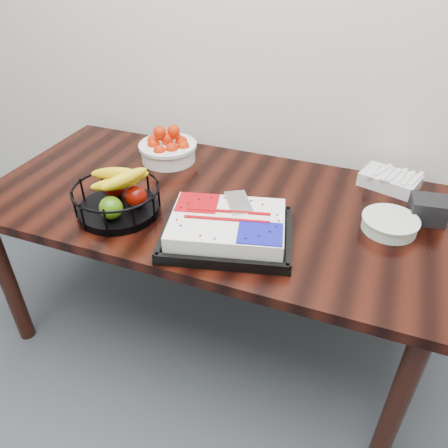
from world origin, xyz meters
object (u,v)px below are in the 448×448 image
(tangerine_bowl, at_px, (168,146))
(fruit_basket, at_px, (117,197))
(napkin_box, at_px, (428,210))
(plate_stack, at_px, (390,224))
(cake_tray, at_px, (227,228))
(table, at_px, (210,216))

(tangerine_bowl, bearing_deg, fruit_basket, -86.85)
(fruit_basket, relative_size, napkin_box, 2.60)
(napkin_box, bearing_deg, plate_stack, -136.71)
(fruit_basket, relative_size, plate_stack, 1.62)
(fruit_basket, distance_m, napkin_box, 1.14)
(plate_stack, xyz_separation_m, napkin_box, (0.12, 0.11, 0.02))
(tangerine_bowl, height_order, fruit_basket, fruit_basket)
(fruit_basket, bearing_deg, cake_tray, -0.15)
(fruit_basket, bearing_deg, tangerine_bowl, 93.15)
(tangerine_bowl, relative_size, fruit_basket, 0.81)
(table, bearing_deg, cake_tray, -54.48)
(cake_tray, distance_m, napkin_box, 0.74)
(cake_tray, xyz_separation_m, plate_stack, (0.52, 0.25, -0.02))
(tangerine_bowl, bearing_deg, cake_tray, -44.97)
(table, height_order, tangerine_bowl, tangerine_bowl)
(cake_tray, distance_m, fruit_basket, 0.44)
(cake_tray, distance_m, tangerine_bowl, 0.65)
(tangerine_bowl, xyz_separation_m, napkin_box, (1.10, -0.09, -0.03))
(table, xyz_separation_m, tangerine_bowl, (-0.30, 0.24, 0.16))
(napkin_box, bearing_deg, tangerine_bowl, 175.20)
(cake_tray, relative_size, tangerine_bowl, 1.97)
(table, distance_m, cake_tray, 0.30)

